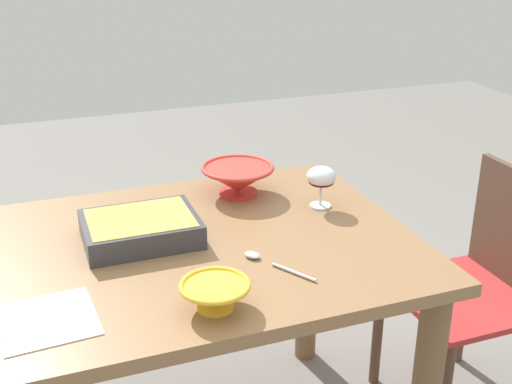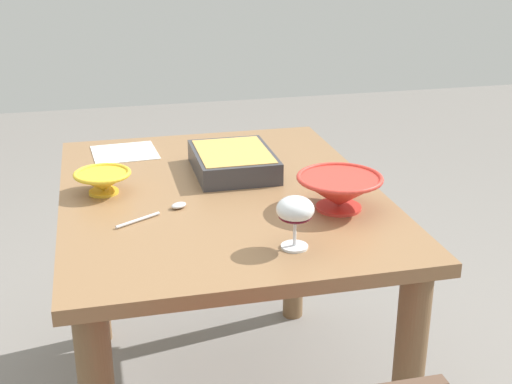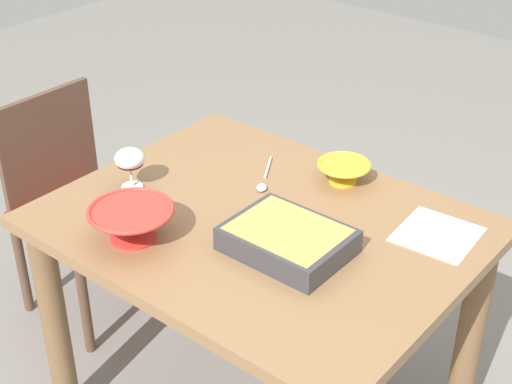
% 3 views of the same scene
% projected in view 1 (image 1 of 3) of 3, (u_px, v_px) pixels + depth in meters
% --- Properties ---
extents(dining_table, '(1.13, 0.88, 0.75)m').
position_uv_depth(dining_table, '(202.00, 288.00, 1.79)').
color(dining_table, olive).
rests_on(dining_table, ground_plane).
extents(chair, '(0.40, 0.42, 0.83)m').
position_uv_depth(chair, '(483.00, 284.00, 2.10)').
color(chair, '#B22D2D').
rests_on(chair, ground_plane).
extents(wine_glass, '(0.09, 0.09, 0.13)m').
position_uv_depth(wine_glass, '(321.00, 179.00, 1.92)').
color(wine_glass, white).
rests_on(wine_glass, dining_table).
extents(casserole_dish, '(0.30, 0.23, 0.07)m').
position_uv_depth(casserole_dish, '(141.00, 227.00, 1.74)').
color(casserole_dish, '#38383D').
rests_on(casserole_dish, dining_table).
extents(mixing_bowl, '(0.16, 0.16, 0.06)m').
position_uv_depth(mixing_bowl, '(215.00, 294.00, 1.43)').
color(mixing_bowl, yellow).
rests_on(mixing_bowl, dining_table).
extents(small_bowl, '(0.23, 0.23, 0.09)m').
position_uv_depth(small_bowl, '(238.00, 178.00, 2.03)').
color(small_bowl, red).
rests_on(small_bowl, dining_table).
extents(serving_spoon, '(0.13, 0.20, 0.01)m').
position_uv_depth(serving_spoon, '(265.00, 260.00, 1.63)').
color(serving_spoon, silver).
rests_on(serving_spoon, dining_table).
extents(napkin, '(0.21, 0.22, 0.00)m').
position_uv_depth(napkin, '(48.00, 320.00, 1.40)').
color(napkin, white).
rests_on(napkin, dining_table).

